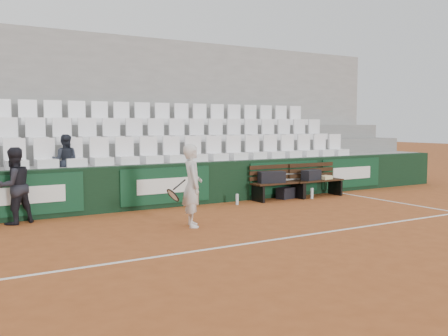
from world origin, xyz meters
TOP-DOWN VIEW (x-y plane):
  - ground at (0.00, 0.00)m, footprint 80.00×80.00m
  - court_baseline at (0.00, 0.00)m, footprint 18.00×0.06m
  - back_barrier at (0.07, 3.99)m, footprint 18.00×0.34m
  - grandstand_tier_front at (0.00, 4.62)m, footprint 18.00×0.95m
  - grandstand_tier_mid at (0.00, 5.58)m, footprint 18.00×0.95m
  - grandstand_tier_back at (0.00, 6.53)m, footprint 18.00×0.95m
  - grandstand_rear_wall at (0.00, 7.15)m, footprint 18.00×0.30m
  - seat_row_front at (0.00, 4.45)m, footprint 11.90×0.44m
  - seat_row_mid at (0.00, 5.40)m, footprint 11.90×0.44m
  - seat_row_back at (0.00, 6.35)m, footprint 11.90×0.44m
  - bench_left at (2.79, 3.52)m, footprint 1.50×0.56m
  - bench_right at (4.00, 3.47)m, footprint 1.50×0.56m
  - sports_bag_left at (2.55, 3.53)m, footprint 0.71×0.43m
  - sports_bag_right at (3.82, 3.50)m, footprint 0.62×0.40m
  - towel at (4.29, 3.47)m, footprint 0.37×0.30m
  - sports_bag_ground at (3.06, 3.61)m, footprint 0.53×0.39m
  - water_bottle_near at (1.44, 3.40)m, footprint 0.07×0.07m
  - water_bottle_far at (3.63, 3.24)m, footprint 0.08×0.08m
  - tennis_player at (-0.64, 1.68)m, footprint 0.76×0.65m
  - ball_kid at (-3.47, 3.63)m, footprint 0.88×0.80m
  - spectator_c at (-2.30, 4.50)m, footprint 0.68×0.60m

SIDE VIEW (x-z plane):
  - ground at x=0.00m, z-range 0.00..0.00m
  - court_baseline at x=0.00m, z-range 0.00..0.01m
  - water_bottle_near at x=1.44m, z-range 0.00..0.26m
  - water_bottle_far at x=3.63m, z-range 0.00..0.28m
  - sports_bag_ground at x=3.06m, z-range 0.00..0.29m
  - bench_left at x=2.79m, z-range 0.00..0.45m
  - bench_right at x=4.00m, z-range 0.00..0.45m
  - towel at x=4.29m, z-range 0.45..0.54m
  - grandstand_tier_front at x=0.00m, z-range 0.00..1.00m
  - back_barrier at x=0.07m, z-range 0.00..1.00m
  - sports_bag_right at x=3.82m, z-range 0.45..0.71m
  - sports_bag_left at x=2.55m, z-range 0.45..0.73m
  - grandstand_tier_mid at x=0.00m, z-range 0.00..1.45m
  - ball_kid at x=-3.47m, z-range 0.00..1.48m
  - tennis_player at x=-0.64m, z-range 0.00..1.55m
  - grandstand_tier_back at x=0.00m, z-range 0.00..1.90m
  - seat_row_front at x=0.00m, z-range 1.00..1.63m
  - spectator_c at x=-2.30m, z-range 1.00..2.15m
  - seat_row_mid at x=0.00m, z-range 1.45..2.08m
  - grandstand_rear_wall at x=0.00m, z-range 0.00..4.40m
  - seat_row_back at x=0.00m, z-range 1.90..2.53m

